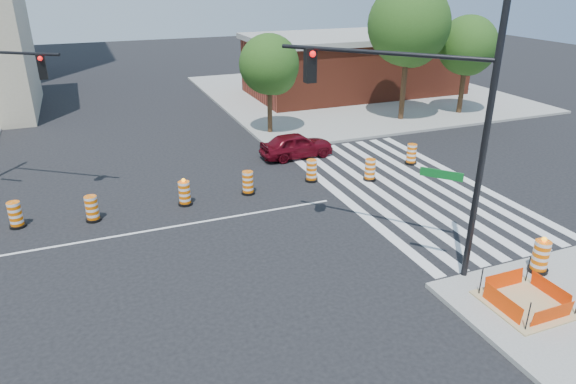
% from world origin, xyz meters
% --- Properties ---
extents(ground, '(120.00, 120.00, 0.00)m').
position_xyz_m(ground, '(0.00, 0.00, 0.00)').
color(ground, black).
rests_on(ground, ground).
extents(sidewalk_ne, '(22.00, 22.00, 0.15)m').
position_xyz_m(sidewalk_ne, '(18.00, 18.00, 0.07)').
color(sidewalk_ne, gray).
rests_on(sidewalk_ne, ground).
extents(crosswalk_east, '(6.75, 13.50, 0.01)m').
position_xyz_m(crosswalk_east, '(10.95, 0.00, 0.01)').
color(crosswalk_east, silver).
rests_on(crosswalk_east, ground).
extents(lane_centerline, '(14.00, 0.12, 0.01)m').
position_xyz_m(lane_centerline, '(0.00, 0.00, 0.01)').
color(lane_centerline, silver).
rests_on(lane_centerline, ground).
extents(excavation_pit, '(2.20, 2.20, 0.90)m').
position_xyz_m(excavation_pit, '(9.00, -9.00, 0.22)').
color(excavation_pit, tan).
rests_on(excavation_pit, ground).
extents(brick_storefront, '(16.50, 8.50, 4.60)m').
position_xyz_m(brick_storefront, '(18.00, 18.00, 2.32)').
color(brick_storefront, maroon).
rests_on(brick_storefront, ground).
extents(red_coupe, '(3.90, 1.69, 1.31)m').
position_xyz_m(red_coupe, '(7.97, 5.66, 0.65)').
color(red_coupe, '#570712').
rests_on(red_coupe, ground).
extents(signal_pole_se, '(4.40, 4.97, 8.59)m').
position_xyz_m(signal_pole_se, '(7.24, -5.69, 5.25)').
color(signal_pole_se, black).
rests_on(signal_pole_se, ground).
extents(pit_drum, '(0.63, 0.63, 1.24)m').
position_xyz_m(pit_drum, '(10.74, -7.76, 0.66)').
color(pit_drum, black).
rests_on(pit_drum, ground).
extents(tree_north_c, '(3.44, 3.44, 5.85)m').
position_xyz_m(tree_north_c, '(8.13, 10.09, 3.92)').
color(tree_north_c, '#382314').
rests_on(tree_north_c, ground).
extents(tree_north_d, '(5.02, 5.02, 8.53)m').
position_xyz_m(tree_north_d, '(17.08, 9.76, 5.73)').
color(tree_north_d, '#382314').
rests_on(tree_north_d, ground).
extents(tree_north_e, '(3.83, 3.82, 6.49)m').
position_xyz_m(tree_north_e, '(21.67, 9.66, 4.36)').
color(tree_north_e, '#382314').
rests_on(tree_north_e, ground).
extents(median_drum_2, '(0.60, 0.60, 1.02)m').
position_xyz_m(median_drum_2, '(-5.03, 2.20, 0.48)').
color(median_drum_2, black).
rests_on(median_drum_2, ground).
extents(median_drum_3, '(0.60, 0.60, 1.02)m').
position_xyz_m(median_drum_3, '(-2.31, 1.70, 0.48)').
color(median_drum_3, black).
rests_on(median_drum_3, ground).
extents(median_drum_4, '(0.60, 0.60, 1.18)m').
position_xyz_m(median_drum_4, '(1.33, 1.86, 0.49)').
color(median_drum_4, black).
rests_on(median_drum_4, ground).
extents(median_drum_5, '(0.60, 0.60, 1.02)m').
position_xyz_m(median_drum_5, '(4.13, 1.99, 0.48)').
color(median_drum_5, black).
rests_on(median_drum_5, ground).
extents(median_drum_6, '(0.60, 0.60, 1.02)m').
position_xyz_m(median_drum_6, '(7.32, 2.32, 0.48)').
color(median_drum_6, black).
rests_on(median_drum_6, ground).
extents(median_drum_7, '(0.60, 0.60, 1.02)m').
position_xyz_m(median_drum_7, '(9.89, 1.40, 0.48)').
color(median_drum_7, black).
rests_on(median_drum_7, ground).
extents(median_drum_8, '(0.60, 0.60, 1.02)m').
position_xyz_m(median_drum_8, '(12.97, 2.58, 0.48)').
color(median_drum_8, black).
rests_on(median_drum_8, ground).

